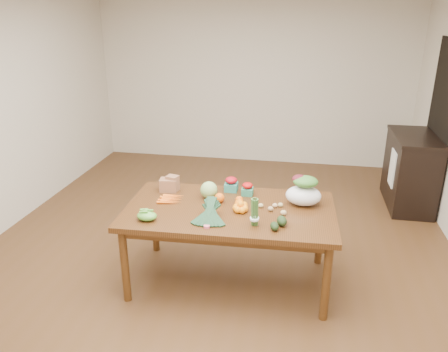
% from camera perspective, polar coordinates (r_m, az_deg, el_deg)
% --- Properties ---
extents(floor, '(6.00, 6.00, 0.00)m').
position_cam_1_polar(floor, '(4.76, -0.93, -9.49)').
color(floor, '#50321B').
rests_on(floor, ground).
extents(room_walls, '(5.02, 6.02, 2.70)m').
position_cam_1_polar(room_walls, '(4.23, -1.04, 6.45)').
color(room_walls, beige).
rests_on(room_walls, floor).
extents(dining_table, '(1.89, 1.09, 0.75)m').
position_cam_1_polar(dining_table, '(4.08, 0.72, -9.02)').
color(dining_table, '#4B2811').
rests_on(dining_table, floor).
extents(doorway_dark, '(0.02, 1.00, 2.10)m').
position_cam_1_polar(doorway_dark, '(6.01, 26.31, 5.73)').
color(doorway_dark, black).
rests_on(doorway_dark, floor).
extents(cabinet, '(0.52, 1.02, 0.94)m').
position_cam_1_polar(cabinet, '(6.08, 23.16, 0.62)').
color(cabinet, black).
rests_on(cabinet, floor).
extents(dish_towel, '(0.02, 0.28, 0.45)m').
position_cam_1_polar(dish_towel, '(5.84, 21.12, 0.95)').
color(dish_towel, white).
rests_on(dish_towel, cabinet).
extents(paper_bag, '(0.22, 0.19, 0.15)m').
position_cam_1_polar(paper_bag, '(4.26, -7.27, -1.01)').
color(paper_bag, '#925F41').
rests_on(paper_bag, dining_table).
extents(cabbage, '(0.16, 0.16, 0.16)m').
position_cam_1_polar(cabbage, '(4.08, -1.99, -1.83)').
color(cabbage, '#8FBD6D').
rests_on(cabbage, dining_table).
extents(strawberry_basket_a, '(0.13, 0.13, 0.11)m').
position_cam_1_polar(strawberry_basket_a, '(4.25, 0.95, -1.23)').
color(strawberry_basket_a, '#B30B1F').
rests_on(strawberry_basket_a, dining_table).
extents(strawberry_basket_b, '(0.11, 0.11, 0.10)m').
position_cam_1_polar(strawberry_basket_b, '(4.17, 3.08, -1.84)').
color(strawberry_basket_b, red).
rests_on(strawberry_basket_b, dining_table).
extents(orange_a, '(0.09, 0.09, 0.09)m').
position_cam_1_polar(orange_a, '(4.00, -0.59, -2.86)').
color(orange_a, orange).
rests_on(orange_a, dining_table).
extents(orange_b, '(0.07, 0.07, 0.07)m').
position_cam_1_polar(orange_b, '(3.99, 2.00, -3.13)').
color(orange_b, orange).
rests_on(orange_b, dining_table).
extents(orange_c, '(0.08, 0.08, 0.08)m').
position_cam_1_polar(orange_c, '(3.89, 2.02, -3.62)').
color(orange_c, orange).
rests_on(orange_c, dining_table).
extents(mandarin_cluster, '(0.19, 0.19, 0.10)m').
position_cam_1_polar(mandarin_cluster, '(3.83, 2.17, -3.93)').
color(mandarin_cluster, '#F99E0F').
rests_on(mandarin_cluster, dining_table).
extents(carrots, '(0.23, 0.22, 0.03)m').
position_cam_1_polar(carrots, '(4.08, -6.93, -2.99)').
color(carrots, orange).
rests_on(carrots, dining_table).
extents(snap_pea_bag, '(0.17, 0.13, 0.08)m').
position_cam_1_polar(snap_pea_bag, '(3.73, -10.04, -5.16)').
color(snap_pea_bag, '#5DA337').
rests_on(snap_pea_bag, dining_table).
extents(kale_bunch, '(0.33, 0.41, 0.16)m').
position_cam_1_polar(kale_bunch, '(3.63, -1.99, -4.91)').
color(kale_bunch, black).
rests_on(kale_bunch, dining_table).
extents(asparagus_bundle, '(0.08, 0.12, 0.26)m').
position_cam_1_polar(asparagus_bundle, '(3.56, 4.03, -4.70)').
color(asparagus_bundle, '#50823B').
rests_on(asparagus_bundle, dining_table).
extents(potato_a, '(0.05, 0.04, 0.04)m').
position_cam_1_polar(potato_a, '(3.92, 4.83, -3.86)').
color(potato_a, tan).
rests_on(potato_a, dining_table).
extents(potato_b, '(0.05, 0.04, 0.04)m').
position_cam_1_polar(potato_b, '(3.87, 6.10, -4.27)').
color(potato_b, tan).
rests_on(potato_b, dining_table).
extents(potato_c, '(0.05, 0.04, 0.04)m').
position_cam_1_polar(potato_c, '(3.95, 7.39, -3.76)').
color(potato_c, tan).
rests_on(potato_c, dining_table).
extents(potato_d, '(0.05, 0.04, 0.04)m').
position_cam_1_polar(potato_d, '(3.94, 6.67, -3.84)').
color(potato_d, tan).
rests_on(potato_d, dining_table).
extents(potato_e, '(0.05, 0.05, 0.04)m').
position_cam_1_polar(potato_e, '(3.81, 7.78, -4.76)').
color(potato_e, tan).
rests_on(potato_e, dining_table).
extents(avocado_a, '(0.09, 0.12, 0.07)m').
position_cam_1_polar(avocado_a, '(3.55, 6.61, -6.52)').
color(avocado_a, black).
rests_on(avocado_a, dining_table).
extents(avocado_b, '(0.11, 0.14, 0.08)m').
position_cam_1_polar(avocado_b, '(3.62, 7.55, -5.83)').
color(avocado_b, black).
rests_on(avocado_b, dining_table).
extents(salad_bag, '(0.33, 0.25, 0.25)m').
position_cam_1_polar(salad_bag, '(3.99, 10.36, -2.07)').
color(salad_bag, silver).
rests_on(salad_bag, dining_table).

